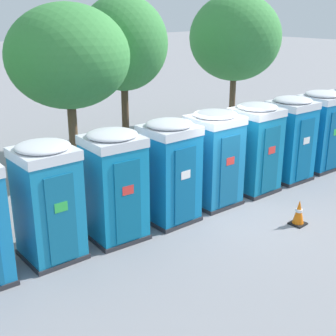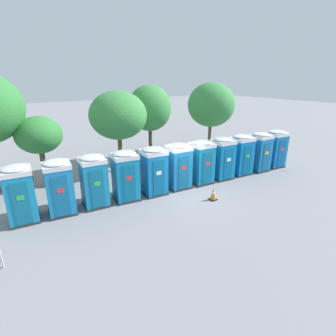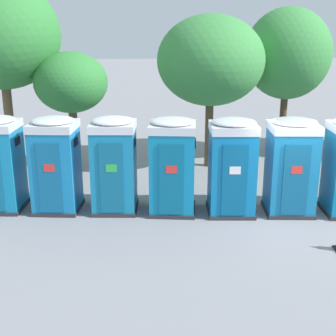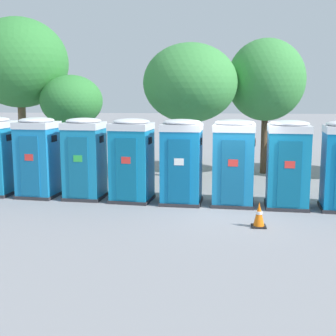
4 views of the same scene
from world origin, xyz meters
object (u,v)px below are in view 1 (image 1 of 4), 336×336
(portapotty_5, at_px, (214,158))
(portapotty_6, at_px, (255,148))
(street_tree_0, at_px, (235,38))
(traffic_cone, at_px, (299,213))
(portapotty_7, at_px, (290,138))
(street_tree_2, at_px, (68,57))
(portapotty_8, at_px, (320,130))
(street_tree_3, at_px, (123,44))
(portapotty_3, at_px, (114,185))
(portapotty_4, at_px, (169,171))
(portapotty_2, at_px, (48,201))

(portapotty_5, relative_size, portapotty_6, 1.00)
(street_tree_0, height_order, traffic_cone, street_tree_0)
(portapotty_7, height_order, street_tree_0, street_tree_0)
(portapotty_7, distance_m, street_tree_2, 6.98)
(portapotty_8, distance_m, street_tree_3, 7.26)
(portapotty_3, distance_m, portapotty_7, 6.19)
(portapotty_4, distance_m, portapotty_6, 3.09)
(portapotty_8, bearing_deg, street_tree_2, 141.94)
(portapotty_5, relative_size, portapotty_7, 1.00)
(portapotty_8, bearing_deg, portapotty_4, 175.53)
(portapotty_4, distance_m, traffic_cone, 3.31)
(street_tree_0, relative_size, traffic_cone, 8.68)
(portapotty_6, xyz_separation_m, street_tree_3, (-0.06, 5.79, 2.51))
(portapotty_2, distance_m, traffic_cone, 5.93)
(portapotty_2, distance_m, portapotty_8, 9.28)
(portapotty_2, bearing_deg, portapotty_6, -5.68)
(portapotty_2, relative_size, portapotty_7, 1.00)
(portapotty_6, distance_m, street_tree_3, 6.31)
(street_tree_3, bearing_deg, portapotty_7, -74.89)
(portapotty_5, bearing_deg, portapotty_3, 175.68)
(portapotty_8, relative_size, street_tree_3, 0.47)
(portapotty_5, bearing_deg, portapotty_7, -5.75)
(portapotty_8, xyz_separation_m, street_tree_2, (-6.14, 4.80, 2.37))
(portapotty_6, height_order, street_tree_0, street_tree_0)
(portapotty_3, distance_m, traffic_cone, 4.53)
(portapotty_6, bearing_deg, traffic_cone, -115.01)
(portapotty_3, bearing_deg, portapotty_8, -4.82)
(portapotty_5, distance_m, portapotty_8, 4.64)
(portapotty_2, bearing_deg, portapotty_7, -5.58)
(portapotty_2, relative_size, traffic_cone, 3.97)
(portapotty_2, relative_size, street_tree_3, 0.47)
(portapotty_6, relative_size, portapotty_8, 1.00)
(portapotty_7, distance_m, street_tree_3, 6.64)
(traffic_cone, bearing_deg, portapotty_6, 64.99)
(street_tree_0, bearing_deg, portapotty_5, -143.77)
(portapotty_2, relative_size, portapotty_5, 1.00)
(portapotty_2, bearing_deg, street_tree_2, 51.79)
(portapotty_6, height_order, street_tree_3, street_tree_3)
(traffic_cone, bearing_deg, portapotty_8, 24.82)
(street_tree_0, xyz_separation_m, street_tree_2, (-8.43, -0.68, -0.12))
(traffic_cone, bearing_deg, street_tree_3, 83.29)
(portapotty_8, height_order, traffic_cone, portapotty_8)
(portapotty_4, bearing_deg, portapotty_3, 173.80)
(street_tree_0, distance_m, street_tree_3, 5.47)
(portapotty_6, bearing_deg, street_tree_3, 90.62)
(portapotty_3, height_order, portapotty_5, same)
(traffic_cone, bearing_deg, street_tree_2, 107.08)
(street_tree_0, bearing_deg, portapotty_6, -135.77)
(portapotty_3, relative_size, portapotty_4, 1.00)
(portapotty_8, height_order, street_tree_3, street_tree_3)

